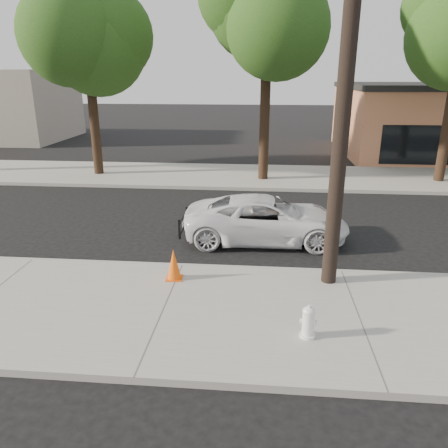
{
  "coord_description": "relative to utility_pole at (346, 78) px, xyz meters",
  "views": [
    {
      "loc": [
        1.97,
        -12.18,
        4.79
      ],
      "look_at": [
        1.0,
        -1.29,
        1.0
      ],
      "focal_mm": 35.0,
      "sensor_mm": 36.0,
      "label": 1
    }
  ],
  "objects": [
    {
      "name": "tree_c",
      "position": [
        -1.38,
        10.34,
        2.21
      ],
      "size": [
        4.96,
        4.8,
        9.55
      ],
      "color": "black",
      "rests_on": "far_sidewalk"
    },
    {
      "name": "utility_pole",
      "position": [
        0.0,
        0.0,
        0.0
      ],
      "size": [
        1.4,
        0.34,
        9.0
      ],
      "color": "black",
      "rests_on": "near_sidewalk"
    },
    {
      "name": "police_cruiser",
      "position": [
        -1.46,
        2.91,
        -4.03
      ],
      "size": [
        4.89,
        2.37,
        1.34
      ],
      "primitive_type": "imported",
      "rotation": [
        0.0,
        0.0,
        1.6
      ],
      "color": "white",
      "rests_on": "ground"
    },
    {
      "name": "fire_hydrant",
      "position": [
        -0.7,
        -2.38,
        -4.25
      ],
      "size": [
        0.32,
        0.3,
        0.62
      ],
      "rotation": [
        0.0,
        0.0,
        -0.09
      ],
      "color": "white",
      "rests_on": "near_sidewalk"
    },
    {
      "name": "tree_b",
      "position": [
        -9.41,
        10.76,
        1.45
      ],
      "size": [
        4.34,
        4.2,
        8.45
      ],
      "color": "black",
      "rests_on": "far_sidewalk"
    },
    {
      "name": "far_sidewalk",
      "position": [
        -3.6,
        11.2,
        -4.62
      ],
      "size": [
        90.0,
        5.0,
        0.15
      ],
      "primitive_type": "cube",
      "color": "gray",
      "rests_on": "ground"
    },
    {
      "name": "near_sidewalk",
      "position": [
        -3.6,
        -1.6,
        -4.62
      ],
      "size": [
        90.0,
        4.4,
        0.15
      ],
      "primitive_type": "cube",
      "color": "gray",
      "rests_on": "ground"
    },
    {
      "name": "traffic_cone",
      "position": [
        -3.65,
        -0.21,
        -4.19
      ],
      "size": [
        0.4,
        0.4,
        0.75
      ],
      "rotation": [
        0.0,
        0.0,
        0.05
      ],
      "color": "#EE570C",
      "rests_on": "near_sidewalk"
    },
    {
      "name": "ground",
      "position": [
        -3.6,
        2.7,
        -4.7
      ],
      "size": [
        120.0,
        120.0,
        0.0
      ],
      "primitive_type": "plane",
      "color": "black",
      "rests_on": "ground"
    },
    {
      "name": "curb_near",
      "position": [
        -3.6,
        0.6,
        -4.62
      ],
      "size": [
        90.0,
        0.12,
        0.16
      ],
      "primitive_type": "cube",
      "color": "#9E9B93",
      "rests_on": "ground"
    }
  ]
}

